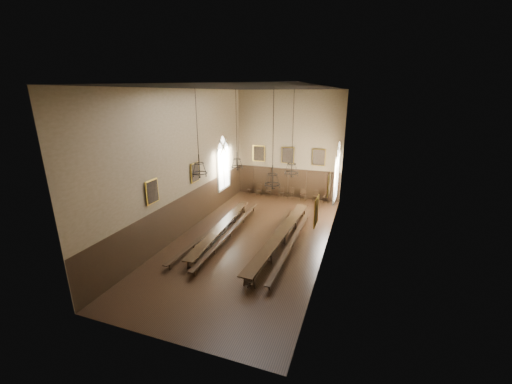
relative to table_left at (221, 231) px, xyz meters
The scene contains 34 objects.
floor 2.03m from the table_left, ahead, with size 9.00×18.00×0.02m, color black.
ceiling 8.88m from the table_left, ahead, with size 9.00×18.00×0.02m, color black.
wall_back 10.31m from the table_left, 77.84° to the left, with size 9.00×0.02×9.00m, color #7C684C.
wall_front 9.92m from the table_left, 77.26° to the right, with size 9.00×0.02×9.00m, color #7C684C.
wall_left 4.85m from the table_left, behind, with size 0.02×18.00×9.00m, color #7C684C.
wall_right 7.71m from the table_left, ahead, with size 0.02×18.00×9.00m, color #7C684C.
wainscot_panelling 2.19m from the table_left, ahead, with size 9.00×18.00×2.50m, color black, non-canonical shape.
table_left is the anchor object (origin of this frame).
table_right 3.90m from the table_left, ahead, with size 1.31×10.53×0.82m.
bench_left_outer 0.59m from the table_left, behind, with size 0.72×9.92×0.45m.
bench_left_inner 0.61m from the table_left, ahead, with size 0.61×10.28×0.46m.
bench_right_inner 3.44m from the table_left, ahead, with size 0.78×10.00×0.45m.
bench_right_outer 4.63m from the table_left, ahead, with size 0.36×10.08×0.45m.
chair_0 8.94m from the table_left, 98.97° to the left, with size 0.49×0.49×0.88m.
chair_1 8.72m from the table_left, 92.89° to the left, with size 0.54×0.54×1.03m.
chair_2 8.70m from the table_left, 87.33° to the left, with size 0.46×0.46×0.96m.
chair_3 8.87m from the table_left, 79.69° to the left, with size 0.41×0.41×0.90m.
chair_4 9.08m from the table_left, 74.47° to the left, with size 0.52×0.52×0.96m.
chair_5 9.38m from the table_left, 67.87° to the left, with size 0.54×0.54×1.00m.
chair_6 9.94m from the table_left, 62.62° to the left, with size 0.48×0.48×0.91m.
chair_7 10.32m from the table_left, 57.87° to the left, with size 0.51×0.51×1.01m.
chandelier_back_left 4.92m from the table_left, 91.94° to the left, with size 0.82×0.82×5.26m.
chandelier_back_right 5.98m from the table_left, 30.14° to the left, with size 0.88×0.88×5.20m.
chandelier_front_left 4.97m from the table_left, 95.50° to the right, with size 0.83×0.83×4.54m.
chandelier_front_right 6.49m from the table_left, 30.76° to the right, with size 0.77×0.77×4.64m.
portrait_back_0 9.71m from the table_left, 93.85° to the left, with size 1.10×0.12×1.40m.
portrait_back_1 9.89m from the table_left, 77.68° to the left, with size 1.10×0.12×1.40m.
portrait_back_2 10.72m from the table_left, 63.24° to the left, with size 1.10×0.12×1.40m.
portrait_left_0 4.29m from the table_left, 153.02° to the left, with size 0.12×1.00×1.30m.
portrait_left_1 5.26m from the table_left, 126.09° to the right, with size 0.12×1.00×1.30m.
portrait_right_0 7.29m from the table_left, 10.83° to the left, with size 0.12×1.00×1.30m.
portrait_right_1 7.90m from the table_left, 27.27° to the right, with size 0.12×1.00×1.30m.
window_right 9.12m from the table_left, 41.70° to the left, with size 0.20×2.20×4.60m, color white, non-canonical shape.
window_left 6.92m from the table_left, 113.13° to the left, with size 0.20×2.20×4.60m, color white, non-canonical shape.
Camera 1 is at (6.19, -16.72, 8.74)m, focal length 22.00 mm.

